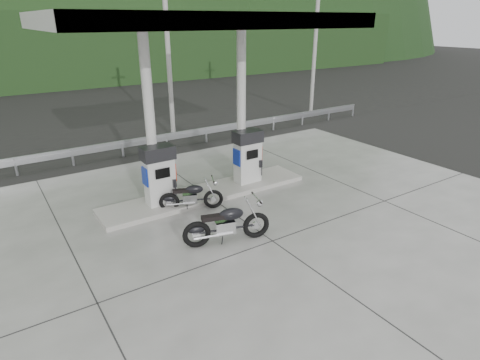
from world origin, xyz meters
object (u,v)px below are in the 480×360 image
gas_pump_left (159,175)px  motorcycle_right (227,224)px  motorcycle_left (191,197)px  gas_pump_right (248,156)px

gas_pump_left → motorcycle_right: (0.59, -2.88, -0.54)m
gas_pump_left → motorcycle_left: gas_pump_left is taller
gas_pump_left → motorcycle_right: gas_pump_left is taller
gas_pump_right → motorcycle_left: bearing=-165.2°
gas_pump_right → motorcycle_right: bearing=-132.2°
gas_pump_left → gas_pump_right: size_ratio=1.00×
gas_pump_right → motorcycle_right: 3.92m
gas_pump_left → gas_pump_right: bearing=0.0°
gas_pump_left → motorcycle_left: bearing=-43.4°
gas_pump_left → gas_pump_right: 3.20m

